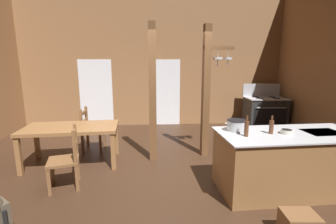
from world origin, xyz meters
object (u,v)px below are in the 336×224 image
(stove_range, at_px, (265,113))
(ladderback_chair_near_window, at_px, (67,159))
(mixing_bowl_on_counter, at_px, (287,132))
(bottle_tall_on_counter, at_px, (246,128))
(ladderback_chair_by_post, at_px, (91,130))
(bottle_short_on_counter, at_px, (271,127))
(kitchen_island, at_px, (290,162))
(step_stool, at_px, (299,224))
(stockpot_on_counter, at_px, (237,125))
(dining_table, at_px, (72,131))

(stove_range, height_order, ladderback_chair_near_window, stove_range)
(mixing_bowl_on_counter, distance_m, bottle_tall_on_counter, 0.64)
(stove_range, xyz_separation_m, ladderback_chair_by_post, (-4.73, -1.50, -0.03))
(ladderback_chair_by_post, xyz_separation_m, bottle_short_on_counter, (3.08, -2.01, 0.55))
(kitchen_island, bearing_deg, mixing_bowl_on_counter, -162.13)
(ladderback_chair_near_window, distance_m, mixing_bowl_on_counter, 3.30)
(step_stool, height_order, ladderback_chair_by_post, ladderback_chair_by_post)
(kitchen_island, relative_size, stockpot_on_counter, 6.16)
(ladderback_chair_near_window, bearing_deg, bottle_tall_on_counter, -9.39)
(bottle_short_on_counter, bearing_deg, bottle_tall_on_counter, -166.03)
(stove_range, distance_m, ladderback_chair_by_post, 4.97)
(mixing_bowl_on_counter, bearing_deg, kitchen_island, 17.87)
(stockpot_on_counter, bearing_deg, mixing_bowl_on_counter, -16.22)
(kitchen_island, relative_size, ladderback_chair_near_window, 2.32)
(dining_table, bearing_deg, ladderback_chair_by_post, 79.05)
(stockpot_on_counter, xyz_separation_m, mixing_bowl_on_counter, (0.67, -0.19, -0.05))
(ladderback_chair_near_window, distance_m, bottle_short_on_counter, 3.09)
(stockpot_on_counter, relative_size, bottle_tall_on_counter, 1.22)
(stove_range, xyz_separation_m, ladderback_chair_near_window, (-4.67, -3.17, -0.03))
(stove_range, distance_m, stockpot_on_counter, 3.97)
(ladderback_chair_by_post, relative_size, mixing_bowl_on_counter, 5.40)
(step_stool, distance_m, bottle_short_on_counter, 1.30)
(ladderback_chair_near_window, bearing_deg, step_stool, -24.61)
(stove_range, height_order, stockpot_on_counter, stove_range)
(bottle_tall_on_counter, relative_size, bottle_short_on_counter, 1.10)
(step_stool, xyz_separation_m, ladderback_chair_by_post, (-2.95, 3.00, 0.27))
(kitchen_island, height_order, ladderback_chair_by_post, ladderback_chair_by_post)
(ladderback_chair_by_post, height_order, bottle_short_on_counter, bottle_short_on_counter)
(bottle_short_on_counter, bearing_deg, stockpot_on_counter, 158.65)
(kitchen_island, bearing_deg, bottle_short_on_counter, -176.78)
(stove_range, relative_size, ladderback_chair_near_window, 1.39)
(bottle_tall_on_counter, bearing_deg, ladderback_chair_by_post, 141.76)
(kitchen_island, xyz_separation_m, dining_table, (-3.58, 1.21, 0.20))
(ladderback_chair_by_post, bearing_deg, bottle_tall_on_counter, -38.24)
(kitchen_island, height_order, stockpot_on_counter, stockpot_on_counter)
(mixing_bowl_on_counter, distance_m, bottle_short_on_counter, 0.23)
(ladderback_chair_near_window, relative_size, bottle_tall_on_counter, 3.24)
(mixing_bowl_on_counter, xyz_separation_m, bottle_short_on_counter, (-0.22, 0.02, 0.07))
(stove_range, relative_size, mixing_bowl_on_counter, 7.50)
(step_stool, bearing_deg, stove_range, 68.42)
(dining_table, xyz_separation_m, bottle_short_on_counter, (3.23, -1.23, 0.35))
(kitchen_island, xyz_separation_m, bottle_short_on_counter, (-0.34, -0.02, 0.55))
(ladderback_chair_by_post, distance_m, stockpot_on_counter, 3.26)
(kitchen_island, xyz_separation_m, stockpot_on_counter, (-0.79, 0.15, 0.53))
(step_stool, distance_m, bottle_tall_on_counter, 1.25)
(stove_range, xyz_separation_m, stockpot_on_counter, (-2.09, -3.33, 0.50))
(stockpot_on_counter, bearing_deg, ladderback_chair_by_post, 145.23)
(dining_table, distance_m, mixing_bowl_on_counter, 3.69)
(dining_table, height_order, bottle_tall_on_counter, bottle_tall_on_counter)
(kitchen_island, xyz_separation_m, ladderback_chair_by_post, (-3.43, 1.99, 0.00))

